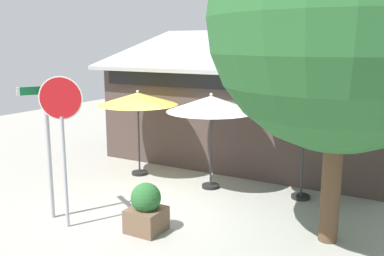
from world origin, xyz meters
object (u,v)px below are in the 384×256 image
sidewalk_planter (146,209)px  patio_umbrella_mustard_left (138,99)px  street_sign_post (48,137)px  patio_umbrella_forest_green_right (305,102)px  shade_tree (355,22)px  stop_sign (62,122)px  patio_umbrella_ivory_center (211,104)px

sidewalk_planter → patio_umbrella_mustard_left: bearing=128.5°
street_sign_post → patio_umbrella_forest_green_right: (4.26, 3.71, 0.56)m
sidewalk_planter → shade_tree: bearing=20.0°
patio_umbrella_forest_green_right → sidewalk_planter: size_ratio=2.63×
stop_sign → sidewalk_planter: (1.50, 0.61, -1.68)m
patio_umbrella_ivory_center → patio_umbrella_forest_green_right: patio_umbrella_forest_green_right is taller
patio_umbrella_ivory_center → patio_umbrella_forest_green_right: bearing=9.4°
street_sign_post → stop_sign: size_ratio=0.93×
patio_umbrella_ivory_center → sidewalk_planter: patio_umbrella_ivory_center is taller
patio_umbrella_forest_green_right → sidewalk_planter: patio_umbrella_forest_green_right is taller
patio_umbrella_forest_green_right → sidewalk_planter: (-2.13, -3.29, -1.85)m
patio_umbrella_forest_green_right → shade_tree: size_ratio=0.41×
patio_umbrella_mustard_left → patio_umbrella_forest_green_right: bearing=4.3°
shade_tree → patio_umbrella_forest_green_right: bearing=122.0°
street_sign_post → sidewalk_planter: (2.13, 0.43, -1.29)m
stop_sign → patio_umbrella_mustard_left: size_ratio=1.27×
stop_sign → patio_umbrella_ivory_center: (1.42, 3.52, 0.01)m
shade_tree → patio_umbrella_mustard_left: bearing=163.5°
patio_umbrella_mustard_left → shade_tree: (5.75, -1.71, 1.84)m
street_sign_post → stop_sign: 0.76m
stop_sign → patio_umbrella_ivory_center: stop_sign is taller
shade_tree → sidewalk_planter: (-3.41, -1.24, -3.50)m
patio_umbrella_ivory_center → sidewalk_planter: bearing=-88.3°
patio_umbrella_forest_green_right → shade_tree: (1.28, -2.05, 1.65)m
street_sign_post → patio_umbrella_ivory_center: street_sign_post is taller
stop_sign → patio_umbrella_forest_green_right: size_ratio=1.17×
street_sign_post → shade_tree: shade_tree is taller
patio_umbrella_mustard_left → patio_umbrella_forest_green_right: (4.48, 0.34, 0.18)m
street_sign_post → sidewalk_planter: 2.53m
patio_umbrella_forest_green_right → street_sign_post: bearing=-139.0°
patio_umbrella_ivory_center → patio_umbrella_forest_green_right: size_ratio=0.94×
street_sign_post → patio_umbrella_ivory_center: bearing=58.6°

